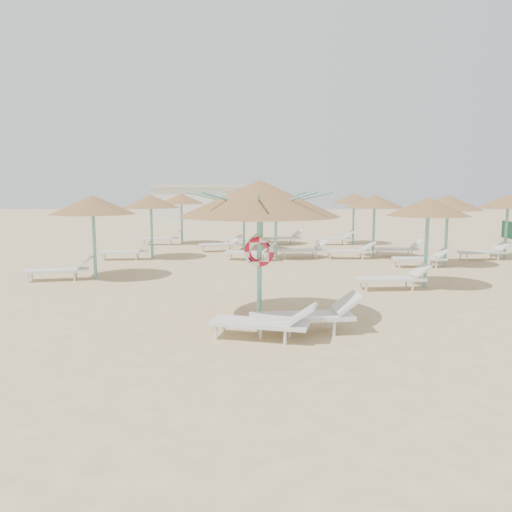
{
  "coord_description": "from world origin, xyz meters",
  "views": [
    {
      "loc": [
        -0.27,
        -10.29,
        2.91
      ],
      "look_at": [
        -0.49,
        1.53,
        1.3
      ],
      "focal_mm": 35.0,
      "sensor_mm": 36.0,
      "label": 1
    }
  ],
  "objects": [
    {
      "name": "ground",
      "position": [
        0.0,
        0.0,
        0.0
      ],
      "size": [
        120.0,
        120.0,
        0.0
      ],
      "primitive_type": "plane",
      "color": "#D0BA7F",
      "rests_on": "ground"
    },
    {
      "name": "lounger_main_a",
      "position": [
        -0.24,
        -0.94,
        0.35
      ],
      "size": [
        2.13,
        1.04,
        0.74
      ],
      "rotation": [
        0.0,
        0.0,
        -0.22
      ],
      "color": "silver",
      "rests_on": "ground"
    },
    {
      "name": "lounger_main_b",
      "position": [
        0.62,
        -0.48,
        0.39
      ],
      "size": [
        2.29,
        0.96,
        0.81
      ],
      "rotation": [
        0.0,
        0.0,
        0.13
      ],
      "color": "silver",
      "rests_on": "ground"
    },
    {
      "name": "main_palapa",
      "position": [
        -0.4,
        0.39,
        2.69
      ],
      "size": [
        3.44,
        3.44,
        3.09
      ],
      "color": "#67B3A8",
      "rests_on": "ground"
    },
    {
      "name": "palapa_field",
      "position": [
        1.97,
        10.19,
        2.29
      ],
      "size": [
        19.16,
        14.08,
        2.71
      ],
      "color": "#67B3A8",
      "rests_on": "ground"
    },
    {
      "name": "service_hut",
      "position": [
        -6.0,
        35.0,
        1.64
      ],
      "size": [
        8.4,
        4.4,
        3.25
      ],
      "color": "silver",
      "rests_on": "ground"
    }
  ]
}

